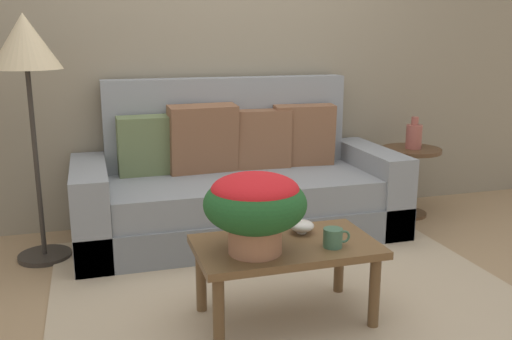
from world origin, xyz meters
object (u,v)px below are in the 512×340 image
object	(u,v)px
table_vase	(414,136)
coffee_mug	(333,238)
snack_bowl	(302,226)
potted_plant	(255,204)
couch	(238,188)
floor_lamp	(26,56)
side_table	(410,169)
coffee_table	(286,255)

from	to	relation	value
table_vase	coffee_mug	bearing A→B (deg)	-132.79
snack_bowl	table_vase	distance (m)	1.81
potted_plant	snack_bowl	world-z (taller)	potted_plant
couch	snack_bowl	xyz separation A→B (m)	(0.03, -1.17, 0.11)
floor_lamp	coffee_mug	xyz separation A→B (m)	(1.40, -1.30, -0.81)
side_table	snack_bowl	xyz separation A→B (m)	(-1.36, -1.18, 0.07)
coffee_mug	potted_plant	bearing A→B (deg)	173.58
coffee_table	table_vase	distance (m)	1.99
coffee_mug	snack_bowl	bearing A→B (deg)	108.13
coffee_table	coffee_mug	world-z (taller)	coffee_mug
snack_bowl	potted_plant	bearing A→B (deg)	-148.75
couch	potted_plant	bearing A→B (deg)	-101.45
side_table	floor_lamp	distance (m)	2.83
coffee_table	table_vase	size ratio (longest dim) A/B	3.60
coffee_table	coffee_mug	distance (m)	0.25
snack_bowl	table_vase	world-z (taller)	table_vase
floor_lamp	potted_plant	size ratio (longest dim) A/B	3.19
side_table	coffee_mug	distance (m)	1.91
snack_bowl	couch	bearing A→B (deg)	91.29
potted_plant	table_vase	bearing A→B (deg)	39.10
floor_lamp	coffee_mug	bearing A→B (deg)	-42.83
potted_plant	side_table	bearing A→B (deg)	39.45
coffee_mug	table_vase	xyz separation A→B (m)	(1.29, 1.40, 0.18)
snack_bowl	table_vase	size ratio (longest dim) A/B	0.52
coffee_table	snack_bowl	size ratio (longest dim) A/B	6.92
couch	table_vase	world-z (taller)	couch
coffee_table	snack_bowl	world-z (taller)	snack_bowl
coffee_table	potted_plant	bearing A→B (deg)	-158.24
couch	coffee_table	bearing A→B (deg)	-94.38
coffee_mug	coffee_table	bearing A→B (deg)	150.47
floor_lamp	snack_bowl	world-z (taller)	floor_lamp
floor_lamp	potted_plant	world-z (taller)	floor_lamp
coffee_table	table_vase	world-z (taller)	table_vase
coffee_table	coffee_mug	xyz separation A→B (m)	(0.20, -0.11, 0.11)
floor_lamp	table_vase	distance (m)	2.77
side_table	potted_plant	xyz separation A→B (m)	(-1.66, -1.37, 0.27)
coffee_table	table_vase	xyz separation A→B (m)	(1.49, 1.28, 0.29)
floor_lamp	snack_bowl	bearing A→B (deg)	-38.97
side_table	floor_lamp	world-z (taller)	floor_lamp
side_table	snack_bowl	world-z (taller)	side_table
side_table	coffee_mug	xyz separation A→B (m)	(-1.28, -1.41, 0.08)
couch	table_vase	distance (m)	1.42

